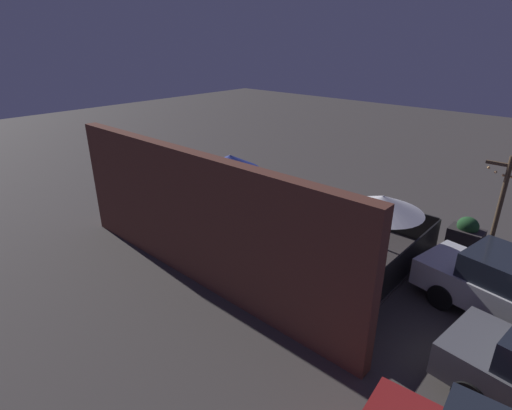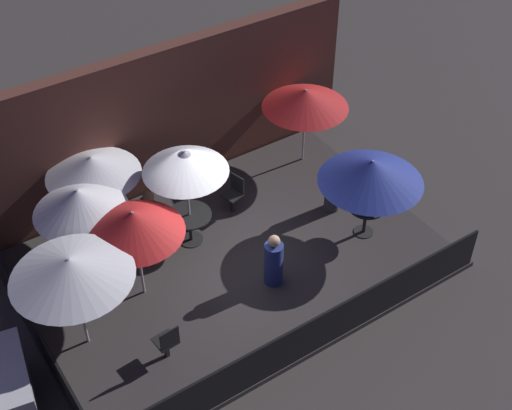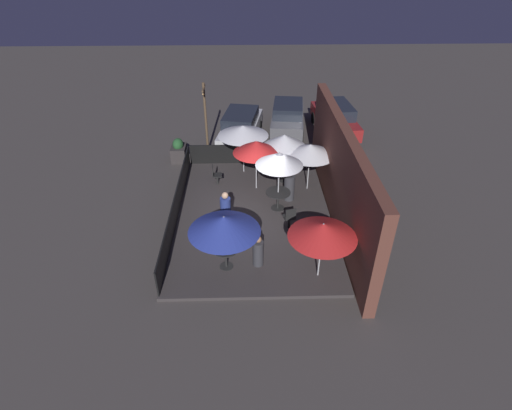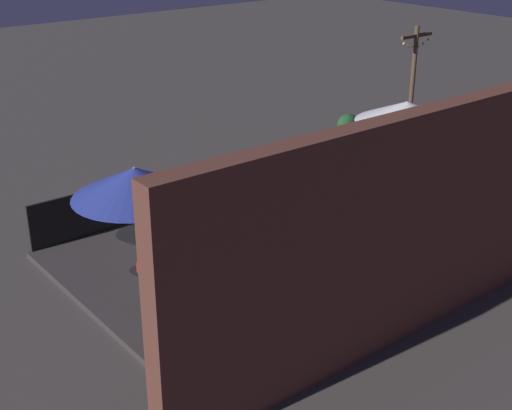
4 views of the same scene
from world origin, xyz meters
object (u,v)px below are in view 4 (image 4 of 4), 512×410
object	(u,v)px
dining_table_1	(348,228)
patio_umbrella_2	(135,182)
patio_chair_0	(306,259)
light_post	(412,86)
dining_table_0	(438,205)
patron_1	(247,207)
patio_umbrella_5	(465,169)
parked_car_0	(489,136)
patio_umbrella_1	(352,147)
patio_chair_2	(328,173)
dining_table_2	(139,242)
patron_2	(176,265)
patio_umbrella_4	(378,133)
planter_box	(347,136)
patio_chair_1	(472,191)
patio_umbrella_3	(406,112)
patio_umbrella_6	(210,246)
patio_umbrella_0	(445,144)
patron_0	(393,228)

from	to	relation	value
dining_table_1	patio_umbrella_2	bearing A→B (deg)	-29.92
patio_chair_0	light_post	world-z (taller)	light_post
dining_table_0	patron_1	bearing A→B (deg)	-38.84
patio_umbrella_5	parked_car_0	world-z (taller)	patio_umbrella_5
patio_umbrella_1	dining_table_0	xyz separation A→B (m)	(-2.18, 0.38, -1.59)
patio_umbrella_1	patio_chair_2	world-z (taller)	patio_umbrella_1
dining_table_0	dining_table_2	distance (m)	6.00
dining_table_1	dining_table_2	distance (m)	3.87
patio_umbrella_2	dining_table_2	distance (m)	1.15
patron_2	patio_umbrella_4	bearing A→B (deg)	1.87
patio_umbrella_5	dining_table_2	size ratio (longest dim) A/B	2.55
patio_umbrella_5	planter_box	distance (m)	6.80
light_post	patio_chair_2	bearing A→B (deg)	9.95
patio_umbrella_1	patio_umbrella_5	size ratio (longest dim) A/B	1.19
dining_table_2	patio_umbrella_4	bearing A→B (deg)	167.19
patron_2	parked_car_0	bearing A→B (deg)	6.32
patron_2	patio_chair_0	bearing A→B (deg)	-29.61
patio_umbrella_1	patio_chair_1	bearing A→B (deg)	177.05
patio_umbrella_3	patron_2	size ratio (longest dim) A/B	1.95
patron_1	planter_box	bearing A→B (deg)	167.69
patio_umbrella_6	dining_table_0	size ratio (longest dim) A/B	2.49
patio_umbrella_5	patron_1	distance (m)	4.30
patio_umbrella_1	patron_1	distance (m)	2.73
patio_umbrella_5	patio_chair_0	xyz separation A→B (m)	(2.83, -1.05, -1.32)
patron_1	planter_box	world-z (taller)	patron_1
patio_umbrella_1	patron_2	size ratio (longest dim) A/B	2.13
patio_chair_1	patio_umbrella_0	bearing A→B (deg)	-0.00
patron_2	light_post	world-z (taller)	light_post
patio_umbrella_0	patio_umbrella_5	world-z (taller)	patio_umbrella_0
patio_umbrella_1	patron_2	world-z (taller)	patio_umbrella_1
dining_table_1	light_post	distance (m)	6.43
patron_0	patio_umbrella_5	bearing A→B (deg)	-59.67
patio_umbrella_1	patron_0	xyz separation A→B (m)	(-0.68, 0.51, -1.60)
patio_umbrella_4	patio_chair_2	world-z (taller)	patio_umbrella_4
dining_table_0	dining_table_2	xyz separation A→B (m)	(5.54, -2.32, -0.01)
dining_table_2	patio_umbrella_0	bearing A→B (deg)	157.31
patio_umbrella_1	planter_box	xyz separation A→B (m)	(-4.54, -4.51, -1.83)
patio_umbrella_4	dining_table_2	size ratio (longest dim) A/B	2.72
patron_0	patron_1	world-z (taller)	patron_0
dining_table_1	patio_chair_2	world-z (taller)	patio_chair_2
patio_umbrella_5	light_post	world-z (taller)	light_post
patio_umbrella_1	dining_table_2	size ratio (longest dim) A/B	3.03
patron_0	parked_car_0	size ratio (longest dim) A/B	0.28
planter_box	light_post	size ratio (longest dim) A/B	0.32
patio_umbrella_2	patron_1	distance (m)	2.81
patio_umbrella_0	patio_umbrella_4	size ratio (longest dim) A/B	0.99
dining_table_2	parked_car_0	bearing A→B (deg)	177.48
patio_chair_1	patio_chair_2	size ratio (longest dim) A/B	1.02
patio_chair_2	patron_2	bearing A→B (deg)	-76.64
patio_umbrella_4	patio_chair_0	size ratio (longest dim) A/B	2.35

